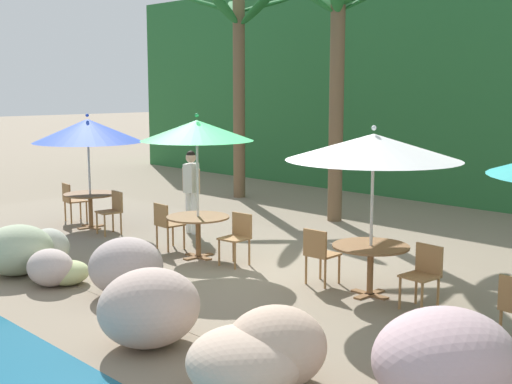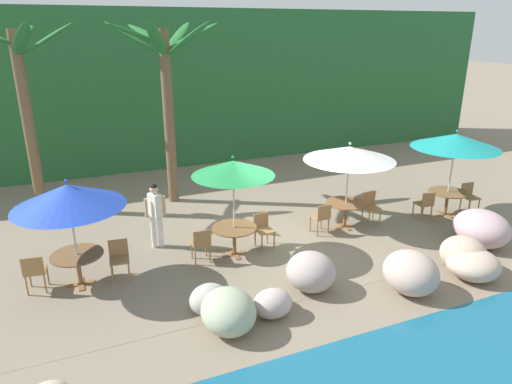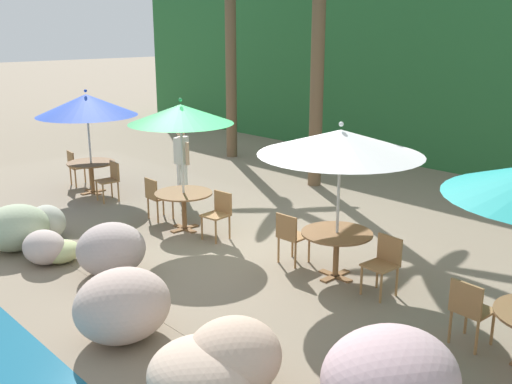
{
  "view_description": "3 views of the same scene",
  "coord_description": "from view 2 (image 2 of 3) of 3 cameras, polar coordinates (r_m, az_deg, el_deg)",
  "views": [
    {
      "loc": [
        7.85,
        -7.56,
        2.97
      ],
      "look_at": [
        0.11,
        -0.09,
        1.31
      ],
      "focal_mm": 47.98,
      "sensor_mm": 36.0,
      "label": 1
    },
    {
      "loc": [
        -4.75,
        -9.75,
        5.29
      ],
      "look_at": [
        -0.43,
        0.48,
        1.32
      ],
      "focal_mm": 32.31,
      "sensor_mm": 36.0,
      "label": 2
    },
    {
      "loc": [
        7.48,
        -6.5,
        3.77
      ],
      "look_at": [
        0.42,
        0.14,
        1.04
      ],
      "focal_mm": 41.21,
      "sensor_mm": 36.0,
      "label": 3
    }
  ],
  "objects": [
    {
      "name": "foliage_backdrop",
      "position": [
        19.48,
        -8.81,
        12.7
      ],
      "size": [
        28.0,
        2.4,
        6.0
      ],
      "color": "#286633",
      "rests_on": "ground"
    },
    {
      "name": "umbrella_green",
      "position": [
        10.65,
        -2.84,
        2.96
      ],
      "size": [
        1.95,
        1.95,
        2.53
      ],
      "color": "silver",
      "rests_on": "ground"
    },
    {
      "name": "chair_teal_seaward",
      "position": [
        15.35,
        24.85,
        -0.34
      ],
      "size": [
        0.46,
        0.47,
        0.87
      ],
      "color": "#9E7042",
      "rests_on": "ground"
    },
    {
      "name": "dining_table_blue",
      "position": [
        10.66,
        -21.23,
        -7.79
      ],
      "size": [
        1.1,
        1.1,
        0.74
      ],
      "color": "brown",
      "rests_on": "ground"
    },
    {
      "name": "chair_blue_inland",
      "position": [
        10.77,
        -25.73,
        -8.78
      ],
      "size": [
        0.48,
        0.48,
        0.87
      ],
      "color": "#9E7042",
      "rests_on": "ground"
    },
    {
      "name": "chair_blue_seaward",
      "position": [
        10.73,
        -16.59,
        -7.64
      ],
      "size": [
        0.46,
        0.47,
        0.87
      ],
      "color": "#9E7042",
      "rests_on": "ground"
    },
    {
      "name": "chair_green_seaward",
      "position": [
        11.7,
        0.86,
        -4.43
      ],
      "size": [
        0.46,
        0.47,
        0.87
      ],
      "color": "#9E7042",
      "rests_on": "ground"
    },
    {
      "name": "chair_white_inland",
      "position": [
        12.49,
        8.13,
        -3.01
      ],
      "size": [
        0.44,
        0.45,
        0.87
      ],
      "color": "#9E7042",
      "rests_on": "ground"
    },
    {
      "name": "umbrella_blue",
      "position": [
        10.11,
        -22.23,
        -0.44
      ],
      "size": [
        2.27,
        2.27,
        2.42
      ],
      "color": "silver",
      "rests_on": "ground"
    },
    {
      "name": "umbrella_teal",
      "position": [
        14.28,
        23.5,
        5.82
      ],
      "size": [
        2.46,
        2.46,
        2.59
      ],
      "color": "silver",
      "rests_on": "ground"
    },
    {
      "name": "umbrella_white",
      "position": [
        12.53,
        11.49,
        4.71
      ],
      "size": [
        2.46,
        2.46,
        2.44
      ],
      "color": "silver",
      "rests_on": "ground"
    },
    {
      "name": "dining_table_teal",
      "position": [
        14.72,
        22.64,
        -0.42
      ],
      "size": [
        1.1,
        1.1,
        0.74
      ],
      "color": "brown",
      "rests_on": "ground"
    },
    {
      "name": "palm_tree_second",
      "position": [
        14.31,
        -11.16,
        13.53
      ],
      "size": [
        3.43,
        3.32,
        5.51
      ],
      "color": "brown",
      "rests_on": "ground"
    },
    {
      "name": "chair_teal_inland",
      "position": [
        14.15,
        20.23,
        -1.32
      ],
      "size": [
        0.45,
        0.45,
        0.87
      ],
      "color": "#9E7042",
      "rests_on": "ground"
    },
    {
      "name": "dining_table_white",
      "position": [
        12.99,
        11.04,
        -1.79
      ],
      "size": [
        1.1,
        1.1,
        0.74
      ],
      "color": "brown",
      "rests_on": "ground"
    },
    {
      "name": "chair_white_seaward",
      "position": [
        13.53,
        13.95,
        -1.61
      ],
      "size": [
        0.45,
        0.45,
        0.87
      ],
      "color": "#9E7042",
      "rests_on": "ground"
    },
    {
      "name": "chair_green_inland",
      "position": [
        10.98,
        -6.79,
        -6.25
      ],
      "size": [
        0.44,
        0.44,
        0.87
      ],
      "color": "#9E7042",
      "rests_on": "ground"
    },
    {
      "name": "rock_seawall",
      "position": [
        10.55,
        16.79,
        -8.93
      ],
      "size": [
        15.79,
        3.06,
        0.93
      ],
      "color": "beige",
      "rests_on": "ground"
    },
    {
      "name": "ground_plane",
      "position": [
        12.07,
        2.81,
        -6.34
      ],
      "size": [
        120.0,
        120.0,
        0.0
      ],
      "primitive_type": "plane",
      "color": "gray"
    },
    {
      "name": "waiter_in_white",
      "position": [
        11.74,
        -12.34,
        -2.31
      ],
      "size": [
        0.52,
        0.39,
        1.7
      ],
      "color": "white",
      "rests_on": "ground"
    },
    {
      "name": "palm_tree_nearest",
      "position": [
        14.76,
        -26.96,
        11.06
      ],
      "size": [
        3.11,
        3.2,
        5.48
      ],
      "color": "brown",
      "rests_on": "ground"
    },
    {
      "name": "dining_table_green",
      "position": [
        11.22,
        -2.71,
        -4.96
      ],
      "size": [
        1.1,
        1.1,
        0.74
      ],
      "color": "brown",
      "rests_on": "ground"
    },
    {
      "name": "terrace_deck",
      "position": [
        12.07,
        2.81,
        -6.32
      ],
      "size": [
        18.0,
        5.2,
        0.01
      ],
      "color": "gray",
      "rests_on": "ground"
    }
  ]
}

